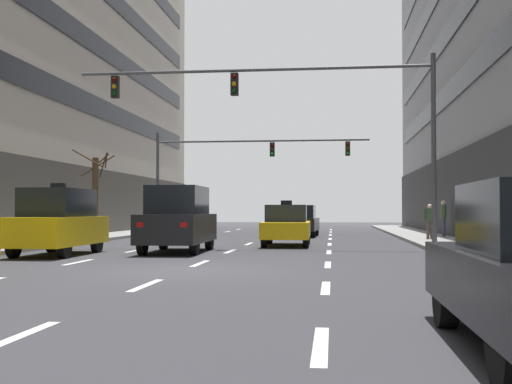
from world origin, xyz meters
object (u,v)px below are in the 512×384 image
Objects in this scene: traffic_signal_0 at (303,105)px; pedestrian_0 at (430,219)px; taxi_driving_1 at (303,220)px; car_driving_0 at (178,219)px; taxi_driving_2 at (58,222)px; street_tree_1 at (96,194)px; taxi_driving_3 at (287,226)px; pedestrian_1 at (444,215)px; traffic_signal_1 at (235,159)px; car_driving_4 at (300,221)px.

traffic_signal_0 is 8.72m from pedestrian_0.
car_driving_0 is at bearing -98.99° from taxi_driving_1.
taxi_driving_2 is (-3.40, -1.83, -0.06)m from car_driving_0.
street_tree_1 reaches higher than taxi_driving_2.
taxi_driving_1 is at bearing 81.01° from car_driving_0.
taxi_driving_3 reaches higher than taxi_driving_1.
car_driving_0 is 14.99m from pedestrian_1.
taxi_driving_2 is 0.34× the size of traffic_signal_1.
pedestrian_1 is at bearing 45.78° from car_driving_0.
taxi_driving_3 reaches higher than pedestrian_0.
traffic_signal_0 is 7.64× the size of pedestrian_1.
pedestrian_0 is at bearing 40.43° from car_driving_0.
taxi_driving_3 reaches higher than car_driving_4.
pedestrian_1 is at bearing 7.84° from street_tree_1.
taxi_driving_2 is (-6.67, -22.48, 0.27)m from taxi_driving_1.
taxi_driving_3 is 0.33× the size of traffic_signal_0.
car_driving_4 is (0.05, 9.02, 0.03)m from taxi_driving_3.
traffic_signal_1 is (-4.74, 14.54, -0.78)m from traffic_signal_0.
taxi_driving_1 is 2.42× the size of pedestrian_1.
pedestrian_0 is at bearing -41.42° from car_driving_4.
taxi_driving_2 is at bearing -137.79° from pedestrian_1.
pedestrian_1 is at bearing 42.21° from taxi_driving_2.
car_driving_4 is 11.64m from traffic_signal_0.
pedestrian_0 is at bearing -64.08° from taxi_driving_1.
street_tree_1 is (-5.43, -8.67, -2.31)m from traffic_signal_1.
taxi_driving_2 reaches higher than taxi_driving_1.
traffic_signal_0 is (0.69, -10.73, 4.47)m from car_driving_4.
car_driving_4 is at bearing -89.02° from taxi_driving_1.
traffic_signal_0 reaches higher than pedestrian_1.
car_driving_0 is 13.75m from car_driving_4.
pedestrian_1 is (6.37, 8.15, -4.13)m from traffic_signal_0.
car_driving_0 is at bearing 28.24° from taxi_driving_2.
taxi_driving_3 is (6.75, 6.12, -0.24)m from taxi_driving_2.
taxi_driving_1 is 0.32× the size of traffic_signal_0.
car_driving_0 is 12.36m from pedestrian_0.
traffic_signal_0 is at bearing -66.57° from taxi_driving_3.
traffic_signal_1 is (-4.05, 3.81, 3.69)m from car_driving_4.
car_driving_4 is 2.60× the size of pedestrian_1.
car_driving_0 is at bearing -134.22° from pedestrian_1.
taxi_driving_1 is 7.33m from car_driving_4.
traffic_signal_1 is (-4.00, 12.84, 3.71)m from taxi_driving_3.
taxi_driving_1 is 15.42m from street_tree_1.
pedestrian_1 is (7.11, 6.45, 0.36)m from taxi_driving_3.
taxi_driving_3 is 4.86m from traffic_signal_0.
pedestrian_1 is (7.19, -9.90, 0.38)m from taxi_driving_1.
traffic_signal_1 is at bearing 150.11° from pedestrian_1.
street_tree_1 is (-10.17, 5.87, -3.09)m from traffic_signal_0.
street_tree_1 is 2.37× the size of pedestrian_1.
taxi_driving_1 is at bearing 90.27° from taxi_driving_3.
pedestrian_1 is at bearing -29.89° from traffic_signal_1.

